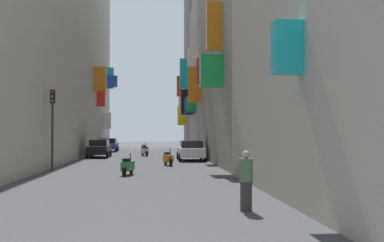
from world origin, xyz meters
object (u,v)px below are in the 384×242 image
parked_car_black (99,148)px  scooter_green (128,166)px  scooter_blue (145,149)px  scooter_white (145,151)px  traffic_light_near_corner (52,116)px  scooter_orange (168,158)px  parked_car_blue (109,145)px  parked_car_white (191,150)px  pedestrian_crossing (246,181)px

parked_car_black → scooter_green: size_ratio=2.05×
scooter_blue → scooter_white: (0.13, -4.89, -0.00)m
scooter_white → traffic_light_near_corner: size_ratio=0.39×
parked_car_black → scooter_orange: size_ratio=2.06×
scooter_blue → scooter_orange: size_ratio=1.03×
scooter_white → scooter_orange: (1.74, -11.87, 0.00)m
parked_car_blue → traffic_light_near_corner: bearing=-91.5°
scooter_white → traffic_light_near_corner: traffic_light_near_corner is taller
scooter_orange → traffic_light_near_corner: size_ratio=0.43×
parked_car_white → scooter_blue: 12.14m
parked_car_black → parked_car_white: parked_car_black is taller
scooter_blue → traffic_light_near_corner: 21.12m
pedestrian_crossing → scooter_orange: bearing=95.3°
scooter_white → pedestrian_crossing: (3.39, -29.60, 0.36)m
scooter_blue → parked_car_white: bearing=-72.1°
parked_car_blue → parked_car_black: bearing=-88.4°
scooter_white → scooter_green: bearing=-91.4°
parked_car_black → parked_car_blue: bearing=91.6°
scooter_white → parked_car_blue: bearing=112.2°
scooter_green → parked_car_black: bearing=101.4°
scooter_blue → scooter_green: same height
scooter_white → scooter_orange: 12.00m
parked_car_black → scooter_orange: (5.54, -10.02, -0.32)m
scooter_orange → traffic_light_near_corner: 7.92m
parked_car_blue → scooter_blue: (3.99, -5.21, -0.30)m
scooter_blue → traffic_light_near_corner: traffic_light_near_corner is taller
parked_car_white → pedestrian_crossing: bearing=-90.5°
scooter_blue → scooter_orange: bearing=-83.6°
scooter_green → scooter_white: 18.51m
parked_car_black → pedestrian_crossing: pedestrian_crossing is taller
traffic_light_near_corner → scooter_orange: bearing=29.4°
parked_car_black → pedestrian_crossing: (7.19, -27.75, 0.04)m
parked_car_white → traffic_light_near_corner: size_ratio=0.97×
parked_car_white → parked_car_blue: 18.45m
scooter_orange → pedestrian_crossing: pedestrian_crossing is taller
pedestrian_crossing → traffic_light_near_corner: size_ratio=0.37×
parked_car_white → parked_car_blue: bearing=114.8°
scooter_white → traffic_light_near_corner: 16.47m
scooter_white → parked_car_black: bearing=-154.0°
parked_car_black → scooter_green: 16.99m
pedestrian_crossing → scooter_white: bearing=96.5°
scooter_green → traffic_light_near_corner: (-4.33, 2.95, 2.58)m
scooter_orange → traffic_light_near_corner: (-6.52, -3.68, 2.58)m
parked_car_white → scooter_green: size_ratio=2.27×
parked_car_blue → traffic_light_near_corner: 25.76m
scooter_green → scooter_orange: (2.20, 6.63, -0.00)m
scooter_green → traffic_light_near_corner: traffic_light_near_corner is taller
parked_car_white → pedestrian_crossing: (-0.21, -22.94, 0.04)m
parked_car_blue → scooter_white: size_ratio=2.43×
parked_car_white → parked_car_blue: size_ratio=1.04×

